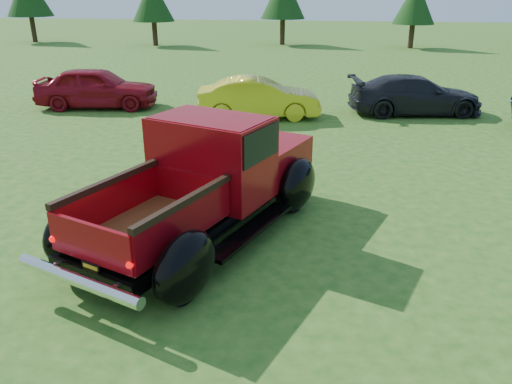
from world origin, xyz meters
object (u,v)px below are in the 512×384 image
show_car_yellow (259,98)px  tree_west (152,0)px  show_car_grey (415,95)px  show_car_red (97,87)px  tree_mid_right (415,2)px  pickup_truck (213,176)px

show_car_yellow → tree_west: bearing=17.1°
show_car_yellow → show_car_grey: (5.00, 1.31, -0.01)m
tree_west → show_car_red: 20.39m
tree_mid_right → show_car_red: bearing=-122.6°
tree_west → pickup_truck: size_ratio=0.82×
tree_west → tree_mid_right: 18.03m
show_car_red → show_car_grey: 10.76m
pickup_truck → show_car_red: bearing=146.6°
pickup_truck → show_car_yellow: bearing=113.7°
show_car_grey → tree_west: bearing=29.5°
tree_west → show_car_yellow: size_ratio=1.20×
pickup_truck → show_car_red: (-6.11, 8.55, -0.23)m
tree_mid_right → show_car_red: size_ratio=1.08×
show_car_yellow → show_car_grey: size_ratio=0.90×
tree_west → show_car_yellow: 23.00m
tree_mid_right → pickup_truck: size_ratio=0.79×
show_car_yellow → show_car_grey: bearing=-85.5°
tree_west → show_car_yellow: tree_west is taller
show_car_yellow → show_car_grey: 5.17m
show_car_red → show_car_grey: bearing=-94.3°
show_car_red → show_car_yellow: 5.77m
pickup_truck → show_car_yellow: 7.93m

